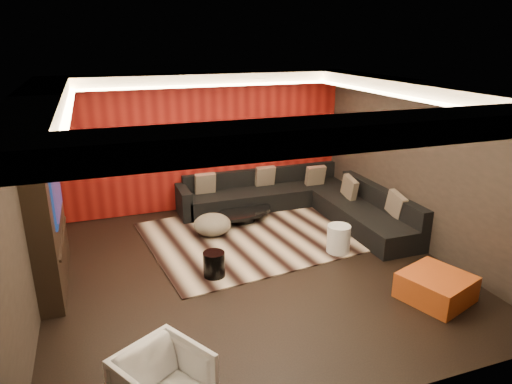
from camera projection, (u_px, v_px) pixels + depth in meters
name	position (u px, v px, depth m)	size (l,w,h in m)	color
floor	(251.00, 269.00, 7.17)	(6.00, 6.00, 0.02)	black
ceiling	(250.00, 87.00, 6.26)	(6.00, 6.00, 0.02)	silver
wall_back	(203.00, 142.00, 9.40)	(6.00, 0.02, 2.80)	black
wall_left	(26.00, 209.00, 5.76)	(0.02, 6.00, 2.80)	black
wall_right	(419.00, 166.00, 7.68)	(0.02, 6.00, 2.80)	black
red_feature_wall	(203.00, 142.00, 9.36)	(5.98, 0.05, 2.78)	#6B0C0A
soffit_back	(204.00, 79.00, 8.71)	(6.00, 0.60, 0.22)	silver
soffit_front	(353.00, 132.00, 3.89)	(6.00, 0.60, 0.22)	silver
soffit_left	(37.00, 105.00, 5.44)	(0.60, 4.80, 0.22)	silver
soffit_right	(412.00, 88.00, 7.16)	(0.60, 4.80, 0.22)	silver
cove_back	(209.00, 86.00, 8.43)	(4.80, 0.08, 0.04)	#FFD899
cove_front	(333.00, 135.00, 4.23)	(4.80, 0.08, 0.04)	#FFD899
cove_left	(68.00, 111.00, 5.58)	(0.08, 4.80, 0.04)	#FFD899
cove_right	(394.00, 95.00, 7.08)	(0.08, 4.80, 0.04)	#FFD899
tv_surround	(46.00, 213.00, 6.44)	(0.30, 2.00, 2.20)	black
tv_screen	(55.00, 188.00, 6.38)	(0.04, 1.30, 0.80)	black
tv_shelf	(62.00, 237.00, 6.62)	(0.04, 1.60, 0.04)	black
rug	(260.00, 234.00, 8.43)	(4.00, 3.00, 0.02)	tan
coffee_table	(244.00, 216.00, 8.97)	(1.23, 1.23, 0.21)	black
drum_stool	(214.00, 264.00, 6.86)	(0.33, 0.33, 0.39)	black
striped_pouf	(212.00, 225.00, 8.32)	(0.69, 0.69, 0.38)	#B5A78C
white_side_table	(339.00, 239.00, 7.64)	(0.39, 0.39, 0.49)	silver
orange_ottoman	(436.00, 287.00, 6.29)	(0.83, 0.83, 0.37)	#AE4D16
sectional_sofa	(301.00, 202.00, 9.30)	(3.65, 3.50, 0.75)	black
throw_pillows	(303.00, 185.00, 9.23)	(3.19, 2.79, 0.50)	tan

